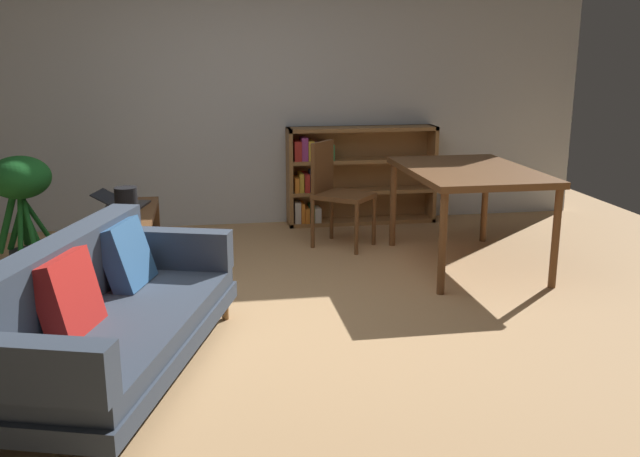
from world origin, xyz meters
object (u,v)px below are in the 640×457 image
object	(u,v)px
dining_chair_near	(336,189)
bookshelf	(351,175)
open_laptop	(123,202)
dining_table	(469,178)
potted_floor_plant	(21,195)
desk_speaker	(126,203)
media_console	(131,244)
fabric_couch	(101,312)

from	to	relation	value
dining_chair_near	bookshelf	xyz separation A→B (m)	(0.31, 0.82, -0.03)
open_laptop	dining_table	world-z (taller)	dining_table
dining_chair_near	potted_floor_plant	bearing A→B (deg)	-169.86
open_laptop	dining_chair_near	distance (m)	1.79
desk_speaker	bookshelf	size ratio (longest dim) A/B	0.16
open_laptop	desk_speaker	bearing A→B (deg)	-81.23
open_laptop	bookshelf	world-z (taller)	bookshelf
media_console	potted_floor_plant	xyz separation A→B (m)	(-0.78, 0.15, 0.38)
potted_floor_plant	dining_chair_near	bearing A→B (deg)	10.14
dining_table	dining_chair_near	size ratio (longest dim) A/B	1.52
dining_table	dining_chair_near	world-z (taller)	dining_chair_near
media_console	dining_table	bearing A→B (deg)	-3.20
media_console	dining_table	size ratio (longest dim) A/B	0.76
dining_table	bookshelf	xyz separation A→B (m)	(-0.60, 1.55, -0.23)
potted_floor_plant	dining_table	world-z (taller)	potted_floor_plant
fabric_couch	desk_speaker	xyz separation A→B (m)	(0.01, 1.44, 0.27)
fabric_couch	dining_chair_near	world-z (taller)	dining_chair_near
bookshelf	open_laptop	bearing A→B (deg)	-150.01
dining_chair_near	bookshelf	size ratio (longest dim) A/B	0.62
desk_speaker	dining_table	xyz separation A→B (m)	(2.59, 0.10, 0.09)
desk_speaker	dining_chair_near	size ratio (longest dim) A/B	0.25
fabric_couch	desk_speaker	size ratio (longest dim) A/B	8.77
open_laptop	potted_floor_plant	distance (m)	0.74
dining_table	bookshelf	bearing A→B (deg)	111.25
open_laptop	bookshelf	size ratio (longest dim) A/B	0.30
desk_speaker	potted_floor_plant	size ratio (longest dim) A/B	0.25
desk_speaker	media_console	bearing A→B (deg)	93.97
fabric_couch	bookshelf	distance (m)	3.69
dining_chair_near	bookshelf	world-z (taller)	bookshelf
potted_floor_plant	dining_chair_near	xyz separation A→B (m)	(2.48, 0.44, -0.13)
dining_chair_near	bookshelf	bearing A→B (deg)	69.10
media_console	potted_floor_plant	size ratio (longest dim) A/B	1.14
potted_floor_plant	media_console	bearing A→B (deg)	-10.59
dining_table	desk_speaker	bearing A→B (deg)	-177.69
media_console	bookshelf	distance (m)	2.46
desk_speaker	dining_chair_near	bearing A→B (deg)	26.58
desk_speaker	potted_floor_plant	world-z (taller)	potted_floor_plant
fabric_couch	desk_speaker	distance (m)	1.46
media_console	dining_chair_near	bearing A→B (deg)	19.16
media_console	desk_speaker	world-z (taller)	desk_speaker
media_console	bookshelf	size ratio (longest dim) A/B	0.71
open_laptop	potted_floor_plant	bearing A→B (deg)	-174.51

